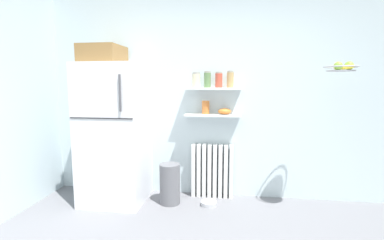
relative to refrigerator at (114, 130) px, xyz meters
name	(u,v)px	position (x,y,z in m)	size (l,w,h in m)	color
back_wall	(217,97)	(1.25, 0.40, 0.40)	(7.04, 0.10, 2.60)	silver
refrigerator	(114,130)	(0.00, 0.00, 0.00)	(0.75, 0.74, 1.93)	silver
radiator	(212,171)	(1.20, 0.27, -0.56)	(0.54, 0.12, 0.69)	white
wall_shelf_lower	(213,115)	(1.20, 0.24, 0.18)	(0.70, 0.22, 0.03)	white
wall_shelf_upper	(213,89)	(1.20, 0.24, 0.51)	(0.70, 0.22, 0.03)	white
storage_jar_0	(196,80)	(0.99, 0.24, 0.61)	(0.10, 0.10, 0.19)	beige
storage_jar_1	(207,80)	(1.13, 0.24, 0.62)	(0.08, 0.08, 0.20)	#5B7F4C
storage_jar_2	(219,80)	(1.27, 0.24, 0.61)	(0.09, 0.09, 0.19)	#C64C38
storage_jar_3	(230,79)	(1.41, 0.24, 0.62)	(0.08, 0.08, 0.20)	tan
vase	(206,107)	(1.11, 0.24, 0.27)	(0.10, 0.10, 0.17)	#CC7033
shelf_bowl	(225,111)	(1.35, 0.24, 0.23)	(0.17, 0.17, 0.07)	orange
trash_bin	(170,184)	(0.70, -0.01, -0.66)	(0.25, 0.25, 0.50)	slate
pet_food_bowl	(209,203)	(1.18, -0.01, -0.88)	(0.19, 0.19, 0.05)	#B7B7BC
hanging_fruit_basket	(342,67)	(2.54, -0.19, 0.73)	(0.33, 0.33, 0.10)	#B2B2B7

